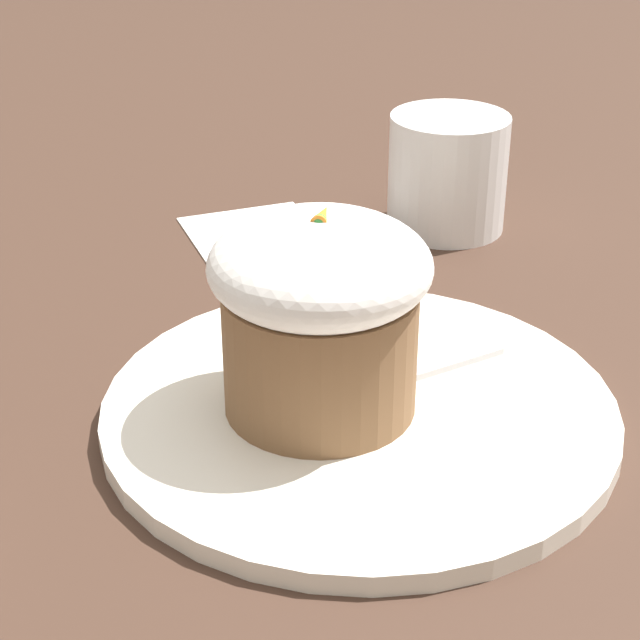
# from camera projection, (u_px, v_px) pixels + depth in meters

# --- Properties ---
(ground_plane) EXTENTS (4.00, 4.00, 0.00)m
(ground_plane) POSITION_uv_depth(u_px,v_px,m) (359.00, 419.00, 0.55)
(ground_plane) COLOR #3D281E
(dessert_plate) EXTENTS (0.26, 0.26, 0.01)m
(dessert_plate) POSITION_uv_depth(u_px,v_px,m) (359.00, 410.00, 0.54)
(dessert_plate) COLOR white
(dessert_plate) RESTS_ON ground_plane
(carrot_cake) EXTENTS (0.11, 0.11, 0.10)m
(carrot_cake) POSITION_uv_depth(u_px,v_px,m) (320.00, 310.00, 0.51)
(carrot_cake) COLOR brown
(carrot_cake) RESTS_ON dessert_plate
(spoon) EXTENTS (0.09, 0.10, 0.01)m
(spoon) POSITION_uv_depth(u_px,v_px,m) (374.00, 384.00, 0.55)
(spoon) COLOR silver
(spoon) RESTS_ON dessert_plate
(coffee_cup) EXTENTS (0.12, 0.08, 0.08)m
(coffee_cup) POSITION_uv_depth(u_px,v_px,m) (448.00, 171.00, 0.75)
(coffee_cup) COLOR white
(coffee_cup) RESTS_ON ground_plane
(paper_napkin) EXTENTS (0.14, 0.13, 0.00)m
(paper_napkin) POSITION_uv_depth(u_px,v_px,m) (258.00, 236.00, 0.75)
(paper_napkin) COLOR white
(paper_napkin) RESTS_ON ground_plane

